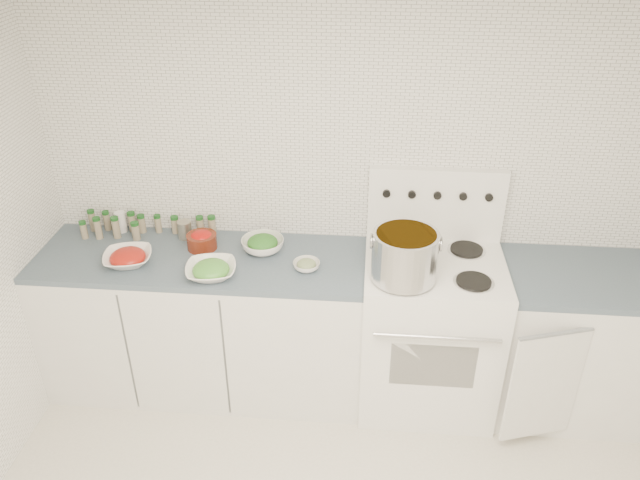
{
  "coord_description": "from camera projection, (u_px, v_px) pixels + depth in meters",
  "views": [
    {
      "loc": [
        0.1,
        -1.71,
        2.73
      ],
      "look_at": [
        -0.15,
        1.14,
        1.07
      ],
      "focal_mm": 35.0,
      "sensor_mm": 36.0,
      "label": 1
    }
  ],
  "objects": [
    {
      "name": "room_walls",
      "position": [
        334.0,
        287.0,
        2.07
      ],
      "size": [
        3.54,
        3.04,
        2.52
      ],
      "color": "white",
      "rests_on": "ground"
    },
    {
      "name": "salt_canister",
      "position": [
        121.0,
        222.0,
        3.71
      ],
      "size": [
        0.08,
        0.08,
        0.13
      ],
      "primitive_type": "cylinder",
      "rotation": [
        0.0,
        0.0,
        -0.21
      ],
      "color": "white",
      "rests_on": "counter_left"
    },
    {
      "name": "bowl_zucchini",
      "position": [
        307.0,
        265.0,
        3.36
      ],
      "size": [
        0.15,
        0.15,
        0.06
      ],
      "color": "white",
      "rests_on": "counter_left"
    },
    {
      "name": "stock_pot",
      "position": [
        405.0,
        254.0,
        3.16
      ],
      "size": [
        0.36,
        0.34,
        0.26
      ],
      "rotation": [
        0.0,
        0.0,
        -0.28
      ],
      "color": "silver",
      "rests_on": "stove"
    },
    {
      "name": "stove",
      "position": [
        429.0,
        327.0,
        3.59
      ],
      "size": [
        0.76,
        0.7,
        1.36
      ],
      "color": "white",
      "rests_on": "ground"
    },
    {
      "name": "counter_left",
      "position": [
        207.0,
        321.0,
        3.71
      ],
      "size": [
        1.85,
        0.62,
        0.9
      ],
      "color": "white",
      "rests_on": "ground"
    },
    {
      "name": "bowl_snowpea",
      "position": [
        211.0,
        270.0,
        3.3
      ],
      "size": [
        0.31,
        0.31,
        0.09
      ],
      "color": "white",
      "rests_on": "counter_left"
    },
    {
      "name": "counter_right",
      "position": [
        574.0,
        342.0,
        3.55
      ],
      "size": [
        0.89,
        0.75,
        0.9
      ],
      "color": "white",
      "rests_on": "ground"
    },
    {
      "name": "bowl_tomato",
      "position": [
        128.0,
        258.0,
        3.41
      ],
      "size": [
        0.31,
        0.31,
        0.09
      ],
      "color": "white",
      "rests_on": "counter_left"
    },
    {
      "name": "spice_cluster",
      "position": [
        138.0,
        225.0,
        3.68
      ],
      "size": [
        0.78,
        0.15,
        0.14
      ],
      "color": "gray",
      "rests_on": "counter_left"
    },
    {
      "name": "tin_can",
      "position": [
        185.0,
        230.0,
        3.65
      ],
      "size": [
        0.09,
        0.09,
        0.11
      ],
      "primitive_type": "cylinder",
      "rotation": [
        0.0,
        0.0,
        0.12
      ],
      "color": "gray",
      "rests_on": "counter_left"
    },
    {
      "name": "bowl_broccoli",
      "position": [
        263.0,
        244.0,
        3.52
      ],
      "size": [
        0.31,
        0.31,
        0.1
      ],
      "color": "white",
      "rests_on": "counter_left"
    },
    {
      "name": "bowl_pepper",
      "position": [
        202.0,
        240.0,
        3.55
      ],
      "size": [
        0.17,
        0.17,
        0.11
      ],
      "color": "#581D0F",
      "rests_on": "counter_left"
    }
  ]
}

